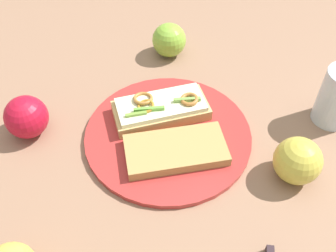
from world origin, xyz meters
The scene contains 7 objects.
ground_plane centered at (0.00, 0.00, 0.00)m, with size 2.00×2.00×0.00m, color #926A52.
plate centered at (0.00, 0.00, 0.01)m, with size 0.31×0.31×0.01m, color #B4312E.
sandwich centered at (-0.01, -0.05, 0.03)m, with size 0.20×0.12×0.04m.
bread_slice_side centered at (0.01, 0.05, 0.02)m, with size 0.18×0.09×0.02m, color tan.
apple_0 centered at (0.22, -0.14, 0.04)m, with size 0.08×0.08×0.08m, color red.
apple_2 centered at (-0.15, 0.18, 0.04)m, with size 0.08×0.08×0.08m, color gold.
apple_3 centered at (-0.13, -0.22, 0.04)m, with size 0.08×0.08×0.08m, color #87B939.
Camera 1 is at (0.24, 0.42, 0.57)m, focal length 41.99 mm.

